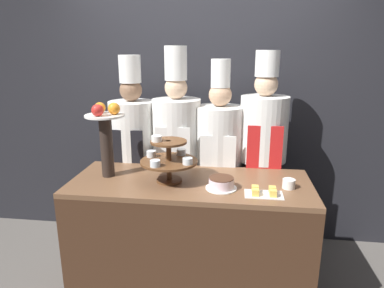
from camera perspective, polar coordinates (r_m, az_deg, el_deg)
wall_back at (r=3.25m, az=1.84°, el=7.93°), size 10.00×0.06×2.80m
buffet_counter at (r=2.69m, az=-0.28°, el=-15.19°), size 1.73×0.69×0.91m
tiered_stand at (r=2.43m, az=-3.94°, el=-2.38°), size 0.41×0.41×0.34m
fruit_pedestal at (r=2.57m, az=-14.19°, el=1.98°), size 0.28×0.28×0.55m
cake_round at (r=2.35m, az=4.90°, el=-6.55°), size 0.21×0.21×0.08m
cup_white at (r=2.44m, az=15.83°, el=-6.39°), size 0.09×0.09×0.06m
cake_square_tray at (r=2.30m, az=11.89°, el=-7.89°), size 0.25×0.14×0.05m
chef_left at (r=3.08m, az=-9.71°, el=-0.95°), size 0.40×0.40×1.78m
chef_center_left at (r=2.99m, az=-2.55°, el=-0.76°), size 0.41×0.41×1.86m
chef_center_right at (r=2.96m, az=4.50°, el=-2.05°), size 0.41×0.41×1.75m
chef_right at (r=2.95m, az=11.66°, el=-0.94°), size 0.39×0.39×1.82m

